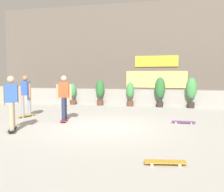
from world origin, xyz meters
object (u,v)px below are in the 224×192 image
at_px(potted_plant_1, 100,91).
at_px(skater_far_left, 64,96).
at_px(potted_plant_0, 73,93).
at_px(skater_mid_plaza, 12,101).
at_px(skater_by_wall_right, 26,94).
at_px(skateboard_aside, 184,122).
at_px(potted_plant_4, 191,90).
at_px(skateboard_near_camera, 165,162).
at_px(potted_plant_3, 160,90).
at_px(potted_plant_2, 130,93).

distance_m(potted_plant_1, skater_far_left, 4.95).
bearing_deg(potted_plant_0, skater_mid_plaza, -83.56).
xyz_separation_m(skater_mid_plaza, skater_by_wall_right, (-1.04, 2.42, 0.00)).
relative_size(potted_plant_0, skateboard_aside, 1.53).
height_order(skater_far_left, skateboard_aside, skater_far_left).
height_order(potted_plant_0, skater_far_left, skater_far_left).
height_order(potted_plant_4, skater_by_wall_right, skater_by_wall_right).
bearing_deg(skater_mid_plaza, skater_far_left, 64.88).
xyz_separation_m(potted_plant_4, skater_mid_plaza, (-5.74, -6.83, 0.01)).
xyz_separation_m(potted_plant_0, skateboard_near_camera, (5.37, -8.69, -0.59)).
bearing_deg(skater_mid_plaza, skateboard_aside, 25.58).
distance_m(potted_plant_3, skateboard_near_camera, 8.74).
distance_m(potted_plant_0, skater_by_wall_right, 4.43).
xyz_separation_m(potted_plant_3, skateboard_aside, (1.01, -4.36, -0.87)).
bearing_deg(potted_plant_0, skater_far_left, -71.59).
bearing_deg(potted_plant_3, skateboard_aside, -77.01).
xyz_separation_m(potted_plant_2, skateboard_aside, (2.60, -4.36, -0.68)).
bearing_deg(skater_mid_plaza, skateboard_near_camera, -22.03).
height_order(potted_plant_2, potted_plant_3, potted_plant_3).
relative_size(skater_far_left, skateboard_aside, 2.12).
xyz_separation_m(potted_plant_3, skater_by_wall_right, (-5.19, -4.41, 0.01)).
bearing_deg(skater_far_left, potted_plant_1, 90.34).
height_order(skater_by_wall_right, skateboard_aside, skater_by_wall_right).
xyz_separation_m(potted_plant_4, skater_far_left, (-4.86, -4.95, 0.01)).
xyz_separation_m(skater_by_wall_right, skateboard_aside, (6.19, 0.05, -0.88)).
bearing_deg(potted_plant_4, skater_by_wall_right, -146.94).
height_order(potted_plant_2, skateboard_near_camera, potted_plant_2).
distance_m(skater_mid_plaza, skateboard_near_camera, 5.04).
bearing_deg(potted_plant_1, skater_by_wall_right, -113.16).
xyz_separation_m(potted_plant_0, potted_plant_1, (1.62, -0.00, 0.18)).
distance_m(potted_plant_4, skater_far_left, 6.94).
distance_m(potted_plant_2, skateboard_aside, 5.12).
bearing_deg(skateboard_near_camera, potted_plant_4, 82.56).
relative_size(potted_plant_0, potted_plant_1, 0.85).
distance_m(potted_plant_3, skater_by_wall_right, 6.81).
bearing_deg(skater_by_wall_right, potted_plant_2, 50.84).
bearing_deg(skateboard_aside, skater_by_wall_right, -179.53).
bearing_deg(potted_plant_1, potted_plant_2, 0.00).
relative_size(potted_plant_3, skateboard_aside, 1.98).
bearing_deg(skateboard_near_camera, potted_plant_0, 121.73).
distance_m(potted_plant_4, skateboard_near_camera, 8.81).
height_order(potted_plant_1, skater_far_left, skater_far_left).
bearing_deg(potted_plant_4, potted_plant_0, 180.00).
bearing_deg(potted_plant_3, skater_mid_plaza, -121.30).
bearing_deg(potted_plant_2, skater_by_wall_right, -129.16).
distance_m(potted_plant_2, potted_plant_4, 3.19).
height_order(potted_plant_2, skateboard_aside, potted_plant_2).
height_order(potted_plant_0, potted_plant_2, potted_plant_2).
bearing_deg(potted_plant_1, skater_mid_plaza, -97.09).
bearing_deg(skateboard_near_camera, potted_plant_1, 113.36).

